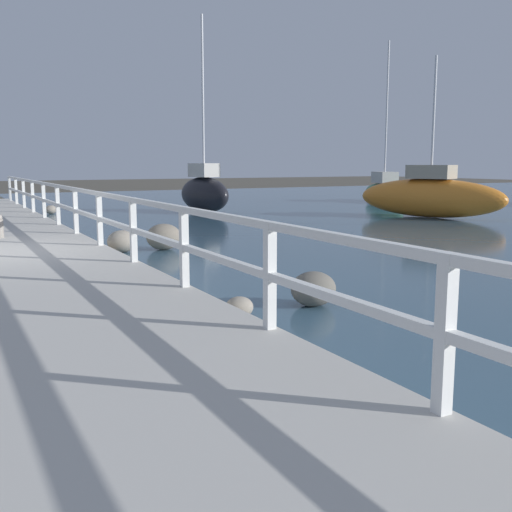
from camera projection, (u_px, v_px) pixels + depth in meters
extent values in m
cube|color=white|center=(445.00, 334.00, 3.87)|extent=(0.10, 0.10, 1.07)
cube|color=white|center=(270.00, 276.00, 5.89)|extent=(0.10, 0.10, 1.07)
cube|color=white|center=(184.00, 247.00, 7.91)|extent=(0.10, 0.10, 1.07)
cube|color=white|center=(133.00, 230.00, 9.93)|extent=(0.10, 0.10, 1.07)
cube|color=white|center=(100.00, 219.00, 11.95)|extent=(0.10, 0.10, 1.07)
cube|color=white|center=(76.00, 211.00, 13.96)|extent=(0.10, 0.10, 1.07)
cube|color=white|center=(58.00, 205.00, 15.98)|extent=(0.10, 0.10, 1.07)
cube|color=white|center=(44.00, 200.00, 18.00)|extent=(0.10, 0.10, 1.07)
cube|color=white|center=(33.00, 196.00, 20.02)|extent=(0.10, 0.10, 1.07)
cube|color=white|center=(24.00, 193.00, 22.04)|extent=(0.10, 0.10, 1.07)
cube|color=white|center=(16.00, 191.00, 24.05)|extent=(0.10, 0.10, 1.07)
cube|color=white|center=(10.00, 188.00, 26.07)|extent=(0.10, 0.10, 1.07)
cube|color=white|center=(98.00, 194.00, 11.87)|extent=(0.09, 32.50, 0.08)
cube|color=white|center=(100.00, 219.00, 11.95)|extent=(0.09, 32.50, 0.08)
ellipsoid|color=gray|center=(239.00, 307.00, 7.68)|extent=(0.37, 0.33, 0.28)
ellipsoid|color=gray|center=(122.00, 241.00, 13.30)|extent=(0.66, 0.60, 0.50)
ellipsoid|color=gray|center=(51.00, 210.00, 23.38)|extent=(0.45, 0.41, 0.34)
ellipsoid|color=slate|center=(164.00, 237.00, 13.69)|extent=(0.80, 0.72, 0.60)
ellipsoid|color=#666056|center=(313.00, 289.00, 8.30)|extent=(0.65, 0.58, 0.49)
ellipsoid|color=black|center=(204.00, 195.00, 23.90)|extent=(1.49, 3.32, 1.41)
cube|color=beige|center=(204.00, 170.00, 23.75)|extent=(0.91, 1.37, 0.54)
cylinder|color=silver|center=(203.00, 97.00, 23.32)|extent=(0.09, 0.09, 6.18)
ellipsoid|color=orange|center=(430.00, 198.00, 21.75)|extent=(3.40, 5.61, 1.40)
cube|color=#9E937F|center=(431.00, 172.00, 21.60)|extent=(1.49, 1.82, 0.49)
cylinder|color=silver|center=(434.00, 118.00, 21.31)|extent=(0.09, 0.09, 4.30)
ellipsoid|color=#236B42|center=(384.00, 192.00, 30.60)|extent=(2.46, 4.32, 0.95)
cube|color=beige|center=(385.00, 177.00, 30.49)|extent=(1.31, 1.75, 0.57)
cylinder|color=silver|center=(387.00, 113.00, 29.99)|extent=(0.09, 0.09, 6.99)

